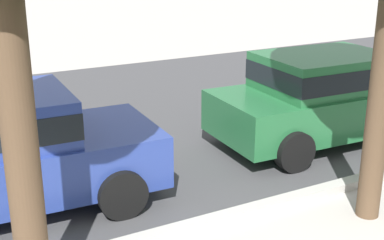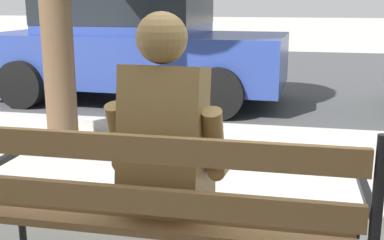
# 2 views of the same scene
# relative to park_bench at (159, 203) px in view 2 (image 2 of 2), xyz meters

# --- Properties ---
(street_surface) EXTENTS (60.00, 9.00, 0.01)m
(street_surface) POSITION_rel_park_bench_xyz_m (0.22, 7.66, -0.54)
(street_surface) COLOR #424244
(street_surface) RESTS_ON ground
(curb_stone) EXTENTS (60.00, 0.20, 0.12)m
(curb_stone) POSITION_rel_park_bench_xyz_m (0.22, 3.06, -0.48)
(curb_stone) COLOR #B2AFA8
(curb_stone) RESTS_ON ground
(park_bench) EXTENTS (1.80, 0.53, 0.95)m
(park_bench) POSITION_rel_park_bench_xyz_m (0.00, 0.00, 0.00)
(park_bench) COLOR olive
(park_bench) RESTS_ON ground
(bronze_statue_seated) EXTENTS (0.66, 0.76, 1.37)m
(bronze_statue_seated) POSITION_rel_park_bench_xyz_m (0.03, 0.21, 0.12)
(bronze_statue_seated) COLOR olive
(bronze_statue_seated) RESTS_ON ground
(parked_car_blue) EXTENTS (4.16, 2.05, 1.56)m
(parked_car_blue) POSITION_rel_park_bench_xyz_m (-1.68, 4.70, 0.30)
(parked_car_blue) COLOR navy
(parked_car_blue) RESTS_ON ground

